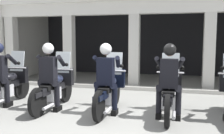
{
  "coord_description": "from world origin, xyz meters",
  "views": [
    {
      "loc": [
        1.55,
        -5.5,
        1.68
      ],
      "look_at": [
        0.0,
        0.41,
        1.01
      ],
      "focal_mm": 41.27,
      "sensor_mm": 36.0,
      "label": 1
    }
  ],
  "objects_px": {
    "motorcycle_far_left": "(8,85)",
    "motorcycle_center": "(109,90)",
    "motorcycle_left": "(55,87)",
    "police_officer_center": "(106,73)",
    "police_officer_far_left": "(0,69)",
    "police_officer_right": "(169,75)",
    "police_officer_left": "(49,71)",
    "motorcycle_right": "(169,93)"
  },
  "relations": [
    {
      "from": "motorcycle_far_left",
      "to": "motorcycle_center",
      "type": "xyz_separation_m",
      "value": [
        2.72,
        0.02,
        0.0
      ]
    },
    {
      "from": "motorcycle_left",
      "to": "police_officer_center",
      "type": "height_order",
      "value": "police_officer_center"
    },
    {
      "from": "police_officer_far_left",
      "to": "police_officer_right",
      "type": "xyz_separation_m",
      "value": [
        4.08,
        0.03,
        0.0
      ]
    },
    {
      "from": "police_officer_left",
      "to": "police_officer_right",
      "type": "distance_m",
      "value": 2.72
    },
    {
      "from": "motorcycle_center",
      "to": "motorcycle_right",
      "type": "xyz_separation_m",
      "value": [
        1.36,
        0.01,
        0.0
      ]
    },
    {
      "from": "police_officer_far_left",
      "to": "police_officer_center",
      "type": "xyz_separation_m",
      "value": [
        2.72,
        0.02,
        0.0
      ]
    },
    {
      "from": "police_officer_far_left",
      "to": "motorcycle_right",
      "type": "distance_m",
      "value": 4.11
    },
    {
      "from": "motorcycle_far_left",
      "to": "police_officer_center",
      "type": "distance_m",
      "value": 2.76
    },
    {
      "from": "motorcycle_far_left",
      "to": "police_officer_right",
      "type": "xyz_separation_m",
      "value": [
        4.08,
        -0.26,
        0.44
      ]
    },
    {
      "from": "motorcycle_far_left",
      "to": "motorcycle_center",
      "type": "bearing_deg",
      "value": 2.33
    },
    {
      "from": "police_officer_left",
      "to": "motorcycle_center",
      "type": "bearing_deg",
      "value": 16.07
    },
    {
      "from": "police_officer_far_left",
      "to": "motorcycle_right",
      "type": "relative_size",
      "value": 0.78
    },
    {
      "from": "motorcycle_far_left",
      "to": "motorcycle_center",
      "type": "height_order",
      "value": "same"
    },
    {
      "from": "motorcycle_left",
      "to": "motorcycle_right",
      "type": "bearing_deg",
      "value": 3.49
    },
    {
      "from": "motorcycle_far_left",
      "to": "police_officer_far_left",
      "type": "relative_size",
      "value": 1.29
    },
    {
      "from": "police_officer_center",
      "to": "motorcycle_center",
      "type": "bearing_deg",
      "value": 97.5
    },
    {
      "from": "motorcycle_far_left",
      "to": "police_officer_right",
      "type": "height_order",
      "value": "police_officer_right"
    },
    {
      "from": "motorcycle_center",
      "to": "police_officer_center",
      "type": "xyz_separation_m",
      "value": [
        -0.0,
        -0.28,
        0.44
      ]
    },
    {
      "from": "police_officer_far_left",
      "to": "motorcycle_right",
      "type": "height_order",
      "value": "police_officer_far_left"
    },
    {
      "from": "motorcycle_far_left",
      "to": "police_officer_left",
      "type": "relative_size",
      "value": 1.29
    },
    {
      "from": "motorcycle_far_left",
      "to": "police_officer_left",
      "type": "bearing_deg",
      "value": -11.15
    },
    {
      "from": "police_officer_center",
      "to": "motorcycle_left",
      "type": "bearing_deg",
      "value": 178.07
    },
    {
      "from": "police_officer_far_left",
      "to": "motorcycle_left",
      "type": "relative_size",
      "value": 0.78
    },
    {
      "from": "motorcycle_center",
      "to": "motorcycle_left",
      "type": "bearing_deg",
      "value": -170.06
    },
    {
      "from": "motorcycle_far_left",
      "to": "motorcycle_left",
      "type": "relative_size",
      "value": 1.0
    },
    {
      "from": "police_officer_far_left",
      "to": "police_officer_right",
      "type": "relative_size",
      "value": 1.0
    },
    {
      "from": "police_officer_far_left",
      "to": "motorcycle_center",
      "type": "relative_size",
      "value": 0.78
    },
    {
      "from": "motorcycle_left",
      "to": "police_officer_right",
      "type": "xyz_separation_m",
      "value": [
        2.72,
        -0.22,
        0.44
      ]
    },
    {
      "from": "police_officer_center",
      "to": "motorcycle_right",
      "type": "xyz_separation_m",
      "value": [
        1.36,
        0.29,
        -0.44
      ]
    },
    {
      "from": "motorcycle_center",
      "to": "police_officer_right",
      "type": "relative_size",
      "value": 1.29
    },
    {
      "from": "police_officer_left",
      "to": "police_officer_right",
      "type": "bearing_deg",
      "value": 3.49
    },
    {
      "from": "police_officer_far_left",
      "to": "police_officer_center",
      "type": "height_order",
      "value": "same"
    },
    {
      "from": "motorcycle_center",
      "to": "motorcycle_right",
      "type": "relative_size",
      "value": 1.0
    },
    {
      "from": "police_officer_left",
      "to": "motorcycle_right",
      "type": "distance_m",
      "value": 2.78
    },
    {
      "from": "police_officer_right",
      "to": "motorcycle_far_left",
      "type": "bearing_deg",
      "value": 174.53
    },
    {
      "from": "motorcycle_right",
      "to": "police_officer_right",
      "type": "xyz_separation_m",
      "value": [
        -0.0,
        -0.28,
        0.44
      ]
    },
    {
      "from": "police_officer_left",
      "to": "police_officer_far_left",
      "type": "bearing_deg",
      "value": -179.08
    },
    {
      "from": "police_officer_left",
      "to": "motorcycle_right",
      "type": "relative_size",
      "value": 0.78
    },
    {
      "from": "police_officer_far_left",
      "to": "police_officer_left",
      "type": "distance_m",
      "value": 1.36
    },
    {
      "from": "motorcycle_left",
      "to": "motorcycle_center",
      "type": "distance_m",
      "value": 1.36
    },
    {
      "from": "motorcycle_right",
      "to": "police_officer_right",
      "type": "distance_m",
      "value": 0.52
    },
    {
      "from": "police_officer_far_left",
      "to": "motorcycle_left",
      "type": "bearing_deg",
      "value": 12.41
    }
  ]
}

